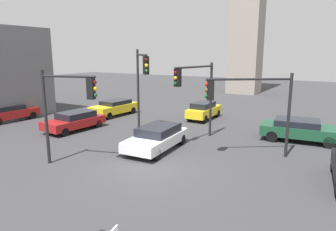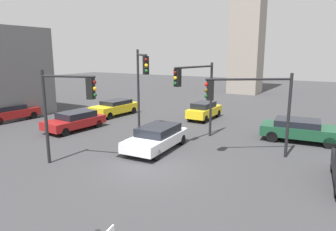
{
  "view_description": "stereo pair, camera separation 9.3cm",
  "coord_description": "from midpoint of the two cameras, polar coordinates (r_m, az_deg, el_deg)",
  "views": [
    {
      "loc": [
        7.56,
        -11.78,
        5.55
      ],
      "look_at": [
        -1.49,
        4.42,
        1.68
      ],
      "focal_mm": 32.44,
      "sensor_mm": 36.0,
      "label": 1
    },
    {
      "loc": [
        7.64,
        -11.73,
        5.55
      ],
      "look_at": [
        -1.49,
        4.42,
        1.68
      ],
      "focal_mm": 32.44,
      "sensor_mm": 36.0,
      "label": 2
    }
  ],
  "objects": [
    {
      "name": "ground_plane",
      "position": [
        15.06,
        -3.48,
        -9.86
      ],
      "size": [
        108.47,
        108.47,
        0.0
      ],
      "primitive_type": "plane",
      "color": "#38383A"
    },
    {
      "name": "traffic_light_0",
      "position": [
        16.19,
        14.7,
        3.22
      ],
      "size": [
        3.88,
        2.62,
        4.51
      ],
      "rotation": [
        0.0,
        0.0,
        -2.56
      ],
      "color": "black",
      "rests_on": "ground_plane"
    },
    {
      "name": "traffic_light_1",
      "position": [
        19.17,
        -5.16,
        7.36
      ],
      "size": [
        3.0,
        3.4,
        5.75
      ],
      "rotation": [
        0.0,
        0.0,
        -0.85
      ],
      "color": "black",
      "rests_on": "ground_plane"
    },
    {
      "name": "traffic_light_2",
      "position": [
        15.35,
        -18.35,
        2.85
      ],
      "size": [
        2.79,
        0.99,
        4.74
      ],
      "rotation": [
        0.0,
        0.0,
        0.29
      ],
      "color": "black",
      "rests_on": "ground_plane"
    },
    {
      "name": "traffic_light_3",
      "position": [
        18.71,
        4.98,
        5.58
      ],
      "size": [
        0.99,
        3.78,
        4.91
      ],
      "rotation": [
        0.0,
        0.0,
        -1.78
      ],
      "color": "black",
      "rests_on": "ground_plane"
    },
    {
      "name": "car_0",
      "position": [
        21.02,
        23.39,
        -2.37
      ],
      "size": [
        4.91,
        2.54,
        1.39
      ],
      "rotation": [
        0.0,
        0.0,
        0.08
      ],
      "color": "#19472D",
      "rests_on": "ground_plane"
    },
    {
      "name": "car_2",
      "position": [
        27.52,
        -10.11,
        1.53
      ],
      "size": [
        2.28,
        4.62,
        1.36
      ],
      "rotation": [
        0.0,
        0.0,
        -1.66
      ],
      "color": "yellow",
      "rests_on": "ground_plane"
    },
    {
      "name": "car_3",
      "position": [
        28.06,
        -27.65,
        0.5
      ],
      "size": [
        2.1,
        4.39,
        1.31
      ],
      "rotation": [
        0.0,
        0.0,
        1.48
      ],
      "color": "maroon",
      "rests_on": "ground_plane"
    },
    {
      "name": "car_4",
      "position": [
        17.63,
        -2.2,
        -4.09
      ],
      "size": [
        2.14,
        4.72,
        1.38
      ],
      "rotation": [
        0.0,
        0.0,
        -1.54
      ],
      "color": "silver",
      "rests_on": "ground_plane"
    },
    {
      "name": "car_5",
      "position": [
        23.05,
        -17.26,
        -0.89
      ],
      "size": [
        2.37,
        4.57,
        1.33
      ],
      "rotation": [
        0.0,
        0.0,
        -1.67
      ],
      "color": "maroon",
      "rests_on": "ground_plane"
    },
    {
      "name": "car_7",
      "position": [
        25.72,
        6.63,
        1.0
      ],
      "size": [
        1.71,
        4.0,
        1.47
      ],
      "rotation": [
        0.0,
        0.0,
        1.54
      ],
      "color": "yellow",
      "rests_on": "ground_plane"
    },
    {
      "name": "skyline_tower",
      "position": [
        44.03,
        14.74,
        20.17
      ],
      "size": [
        3.98,
        3.98,
        24.5
      ],
      "primitive_type": "cube",
      "color": "gray",
      "rests_on": "ground_plane"
    }
  ]
}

